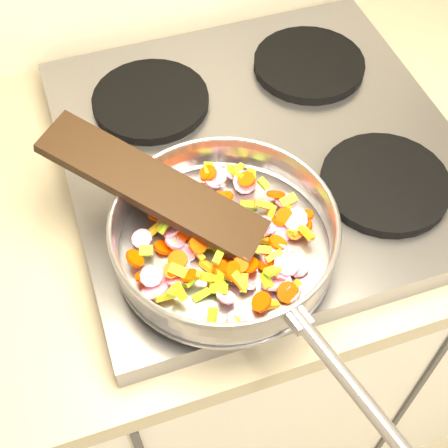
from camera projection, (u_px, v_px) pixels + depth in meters
name	position (u px, v px, depth m)	size (l,w,h in m)	color
cooktop	(261.00, 152.00, 0.99)	(0.60, 0.60, 0.04)	#939399
grate_fl	(202.00, 233.00, 0.86)	(0.19, 0.19, 0.02)	black
grate_fr	(385.00, 183.00, 0.91)	(0.19, 0.19, 0.02)	black
grate_bl	(151.00, 100.00, 1.01)	(0.19, 0.19, 0.02)	black
grate_br	(309.00, 64.00, 1.07)	(0.19, 0.19, 0.02)	black
saute_pan	(225.00, 235.00, 0.80)	(0.34, 0.50, 0.06)	#9E9EA5
vegetable_heap	(225.00, 238.00, 0.82)	(0.26, 0.27, 0.05)	gold
wooden_spatula	(153.00, 187.00, 0.82)	(0.32, 0.07, 0.01)	black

